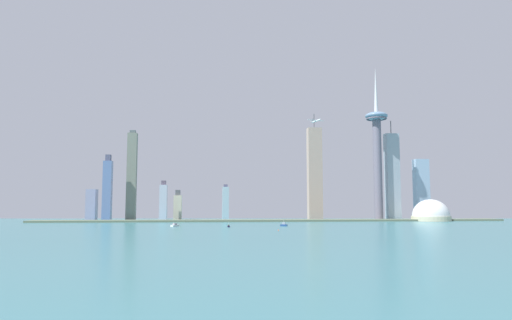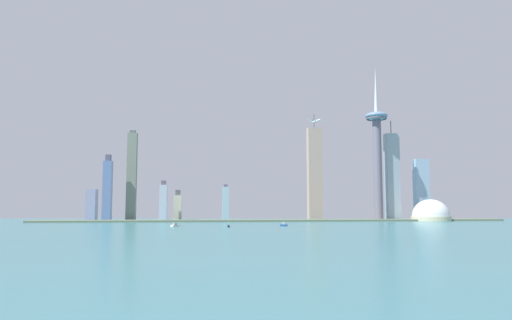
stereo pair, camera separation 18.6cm
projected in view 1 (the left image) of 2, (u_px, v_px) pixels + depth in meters
The scene contains 18 objects.
ground_plane at pixel (351, 239), 395.61m from camera, with size 6000.00×6000.00×0.00m, color #377279.
waterfront_pier at pixel (275, 220), 822.67m from camera, with size 843.55×45.19×3.25m, color #5D6B55.
observation_tower at pixel (377, 144), 883.31m from camera, with size 42.72×42.72×297.39m.
stadium_dome at pixel (431, 216), 847.00m from camera, with size 70.23×70.23×61.51m.
skyscraper_0 at pixel (163, 202), 881.02m from camera, with size 13.89×19.54×75.78m.
skyscraper_1 at pixel (92, 205), 869.01m from camera, with size 17.91×23.89×58.75m.
skyscraper_2 at pixel (421, 189), 926.01m from camera, with size 27.98×18.35×121.25m.
skyscraper_3 at pixel (132, 176), 888.47m from camera, with size 17.87×14.91×173.93m.
skyscraper_4 at pixel (107, 190), 853.11m from camera, with size 15.53×16.60×122.70m.
skyscraper_5 at pixel (225, 203), 897.62m from camera, with size 12.61×17.90×69.14m.
skyscraper_6 at pixel (178, 206), 917.89m from camera, with size 15.71×17.55×59.10m.
skyscraper_7 at pixel (315, 174), 892.94m from camera, with size 27.03×18.90×207.51m.
skyscraper_8 at pixel (392, 177), 897.29m from camera, with size 26.05×17.67×194.60m.
boat_0 at pixel (284, 225), 639.40m from camera, with size 10.11×7.20×8.61m.
boat_1 at pixel (229, 226), 611.38m from camera, with size 2.96×9.82×6.21m.
boat_2 at pixel (175, 225), 629.55m from camera, with size 11.34×16.30×4.32m.
channel_buoy_0 at pixel (278, 230), 527.13m from camera, with size 1.16×1.16×1.78m, color #E54C19.
airplane at pixel (316, 121), 861.34m from camera, with size 33.70×31.22×7.86m.
Camera 1 is at (-125.69, -388.88, 29.26)m, focal length 32.32 mm.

